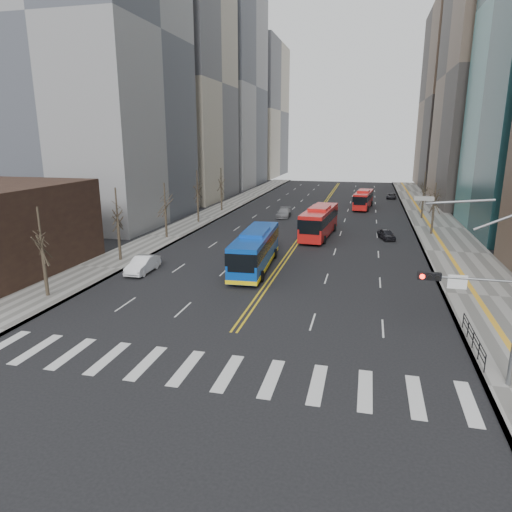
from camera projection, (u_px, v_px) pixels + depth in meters
The scene contains 16 objects.
ground at pixel (207, 370), 24.42m from camera, with size 220.00×220.00×0.00m, color black.
sidewalk_right at pixel (438, 227), 62.65m from camera, with size 7.00×130.00×0.15m, color slate.
sidewalk_left at pixel (205, 217), 70.48m from camera, with size 5.00×130.00×0.15m, color slate.
crosswalk at pixel (207, 370), 24.42m from camera, with size 26.70×4.00×0.01m.
centerline at pixel (319, 212), 76.10m from camera, with size 0.55×100.00×0.01m.
office_towers at pixel (332, 70), 82.71m from camera, with size 83.00×134.00×58.00m.
signal_mast at pixel (489, 293), 21.90m from camera, with size 5.37×0.37×9.39m.
pedestrian_railing at pixel (473, 337), 26.55m from camera, with size 0.06×6.06×1.02m.
street_trees at pixel (245, 196), 57.30m from camera, with size 35.20×47.20×7.60m.
blue_bus at pixel (255, 249), 42.92m from camera, with size 3.44×12.79×3.67m.
red_bus_near at pixel (319, 220), 56.69m from camera, with size 3.72×12.23×3.80m.
red_bus_far at pixel (363, 198), 79.07m from camera, with size 3.36×10.38×3.26m.
car_white at pixel (143, 265), 41.89m from camera, with size 1.60×4.58×1.51m, color white.
car_dark_mid at pixel (386, 234), 55.61m from camera, with size 1.44×3.58×1.22m, color black.
car_silver at pixel (284, 213), 70.77m from camera, with size 1.94×4.78×1.39m, color gray.
car_dark_far at pixel (391, 196), 92.07m from camera, with size 1.78×3.86×1.07m, color black.
Camera 1 is at (7.81, -20.81, 12.12)m, focal length 32.00 mm.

